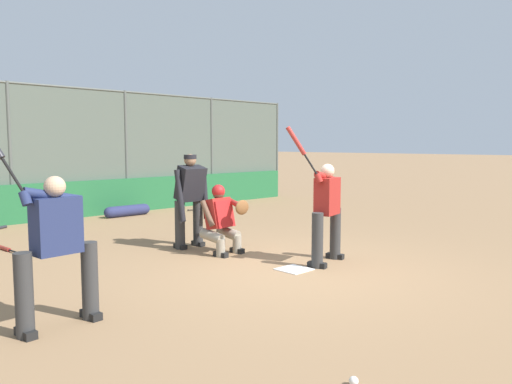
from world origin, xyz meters
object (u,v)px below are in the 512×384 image
batter_at_plate (326,210)px  umpire_home (190,198)px  baseball_loose (354,381)px  equipment_bag_dugout_side (127,211)px  catcher_behind_plate (222,218)px  batter_on_deck (56,246)px  spare_bat_first_base_side (5,249)px  spare_bat_third_base_side (208,210)px

batter_at_plate → umpire_home: size_ratio=1.27×
baseball_loose → equipment_bag_dugout_side: bearing=-109.9°
batter_at_plate → catcher_behind_plate: batter_at_plate is taller
batter_on_deck → spare_bat_first_base_side: (-0.83, -4.21, -0.79)m
spare_bat_first_base_side → baseball_loose: bearing=178.1°
batter_at_plate → umpire_home: (0.79, -2.37, 0.05)m
spare_bat_first_base_side → baseball_loose: (-0.28, 6.95, 0.00)m
batter_at_plate → spare_bat_third_base_side: bearing=-126.7°
umpire_home → equipment_bag_dugout_side: 4.43m
catcher_behind_plate → equipment_bag_dugout_side: size_ratio=0.91×
catcher_behind_plate → umpire_home: bearing=-89.1°
catcher_behind_plate → baseball_loose: 4.77m
catcher_behind_plate → baseball_loose: bearing=55.9°
batter_on_deck → baseball_loose: size_ratio=28.96×
batter_on_deck → baseball_loose: bearing=107.8°
baseball_loose → batter_at_plate: bearing=-139.0°
spare_bat_third_base_side → equipment_bag_dugout_side: equipment_bag_dugout_side is taller
umpire_home → baseball_loose: (2.15, 4.93, -0.84)m
batter_on_deck → spare_bat_third_base_side: batter_on_deck is taller
catcher_behind_plate → umpire_home: 0.81m
batter_on_deck → equipment_bag_dugout_side: bearing=-128.8°
umpire_home → equipment_bag_dugout_side: bearing=-104.1°
batter_on_deck → equipment_bag_dugout_side: size_ratio=1.70×
batter_on_deck → umpire_home: bearing=-150.2°
batter_at_plate → baseball_loose: bearing=26.6°
batter_at_plate → catcher_behind_plate: (0.70, -1.62, -0.23)m
spare_bat_first_base_side → batter_at_plate: bearing=-147.9°
spare_bat_third_base_side → baseball_loose: baseball_loose is taller
catcher_behind_plate → umpire_home: (0.09, -0.75, 0.29)m
spare_bat_first_base_side → equipment_bag_dugout_side: equipment_bag_dugout_side is taller
spare_bat_third_base_side → baseball_loose: bearing=-86.0°
batter_on_deck → spare_bat_first_base_side: bearing=-105.2°
batter_at_plate → equipment_bag_dugout_side: bearing=-107.6°
baseball_loose → equipment_bag_dugout_side: (-3.31, -9.14, 0.10)m
baseball_loose → catcher_behind_plate: bearing=-118.2°
umpire_home → spare_bat_third_base_side: 4.87m
spare_bat_first_base_side → equipment_bag_dugout_side: (-3.59, -2.18, 0.10)m
umpire_home → baseball_loose: size_ratio=22.19×
catcher_behind_plate → equipment_bag_dugout_side: (-1.07, -4.96, -0.46)m
catcher_behind_plate → equipment_bag_dugout_side: 5.09m
batter_on_deck → equipment_bag_dugout_side: batter_on_deck is taller
catcher_behind_plate → spare_bat_first_base_side: 3.79m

